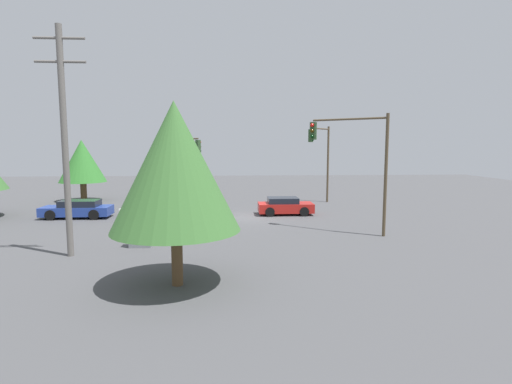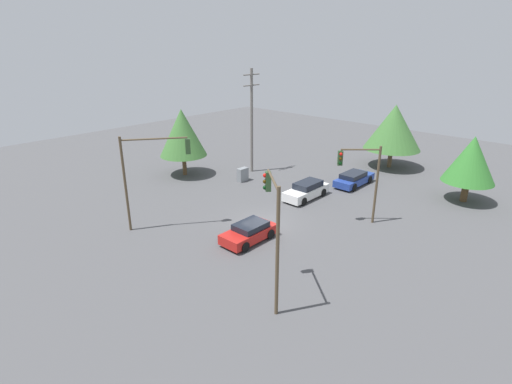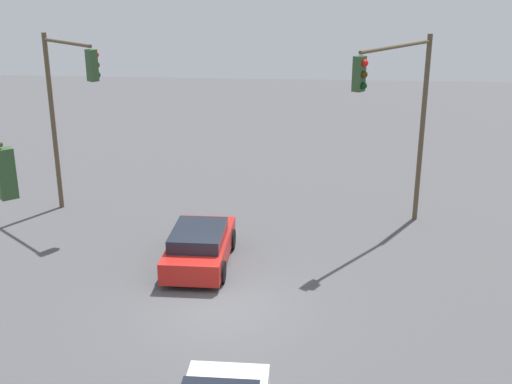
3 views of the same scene
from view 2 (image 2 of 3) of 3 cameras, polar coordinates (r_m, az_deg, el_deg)
The scene contains 12 objects.
ground_plane at distance 29.79m, azimuth 1.09°, elevation -4.58°, with size 80.00×80.00×0.00m, color #4C4C4F.
sedan_white at distance 34.64m, azimuth 7.23°, elevation 0.24°, with size 4.63×1.84×1.43m.
sedan_red at distance 27.14m, azimuth -0.99°, elevation -5.77°, with size 4.02×1.93×1.27m.
sedan_blue at distance 38.60m, azimuth 13.81°, elevation 1.85°, with size 4.69×1.89×1.26m.
traffic_signal_main at distance 28.43m, azimuth -14.98°, elevation 3.62°, with size 3.88×2.92×6.84m.
traffic_signal_cross at distance 19.55m, azimuth 2.49°, elevation -3.99°, with size 2.38×2.74×6.76m.
traffic_signal_aux at distance 29.56m, azimuth 14.87°, elevation 2.80°, with size 2.19×2.38×5.87m.
utility_pole_tall at distance 40.41m, azimuth -0.63°, elevation 10.39°, with size 2.20×0.28×10.33m.
electrical_cabinet at distance 38.61m, azimuth -1.92°, elevation 2.51°, with size 1.08×0.57×1.30m, color gray.
tree_left at distance 37.18m, azimuth 28.38°, elevation 4.10°, with size 4.16×4.16×5.61m.
tree_far at distance 44.49m, azimuth 19.08°, elevation 8.74°, with size 5.86×5.86×6.66m.
tree_right at distance 40.17m, azimuth -10.48°, elevation 8.34°, with size 4.63×4.63×6.64m.
Camera 2 is at (20.15, 17.84, 12.77)m, focal length 28.00 mm.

